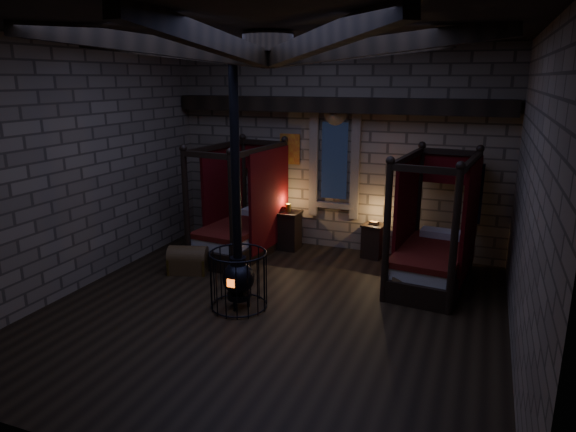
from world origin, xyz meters
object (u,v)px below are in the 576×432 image
(bed_left, at_px, (242,228))
(trunk_left, at_px, (188,260))
(stove, at_px, (238,273))
(bed_right, at_px, (432,253))
(trunk_right, at_px, (414,287))

(bed_left, relative_size, trunk_left, 2.79)
(bed_left, distance_m, stove, 2.62)
(bed_right, relative_size, trunk_right, 3.02)
(bed_right, distance_m, trunk_right, 0.92)
(bed_right, distance_m, stove, 3.50)
(trunk_right, bearing_deg, bed_left, 156.11)
(bed_left, distance_m, trunk_left, 1.45)
(bed_left, relative_size, bed_right, 0.99)
(trunk_left, relative_size, stove, 0.20)
(bed_left, distance_m, bed_right, 3.88)
(trunk_right, height_order, stove, stove)
(bed_right, relative_size, stove, 0.57)
(bed_left, bearing_deg, trunk_left, -103.84)
(stove, bearing_deg, trunk_right, 28.69)
(bed_right, relative_size, trunk_left, 2.82)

